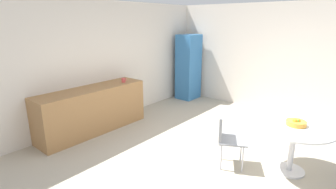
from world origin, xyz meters
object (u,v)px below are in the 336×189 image
chair_gray (226,134)px  fruit_bowl (296,123)px  round_table (294,135)px  locker_cabinet (188,67)px  mug_white (124,80)px

chair_gray → fruit_bowl: (0.50, -0.83, 0.25)m
round_table → fruit_bowl: 0.19m
locker_cabinet → fruit_bowl: 4.02m
locker_cabinet → mug_white: 2.39m
locker_cabinet → mug_white: bearing=179.9°
round_table → mug_white: (-0.25, 3.43, 0.36)m
chair_gray → fruit_bowl: size_ratio=2.98×
round_table → fruit_bowl: bearing=0.9°
mug_white → fruit_bowl: bearing=-85.2°
round_table → fruit_bowl: fruit_bowl is taller
round_table → mug_white: size_ratio=8.33×
locker_cabinet → chair_gray: locker_cabinet is taller
fruit_bowl → mug_white: 3.44m
fruit_bowl → mug_white: size_ratio=2.16×
round_table → mug_white: bearing=94.2°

